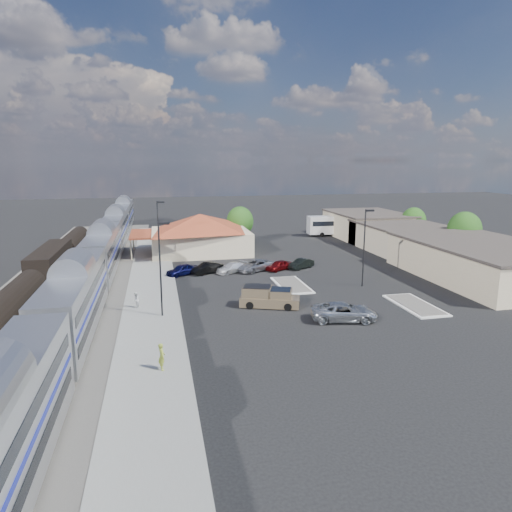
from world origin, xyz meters
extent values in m
plane|color=black|center=(0.00, 0.00, 0.00)|extent=(280.00, 280.00, 0.00)
cube|color=#4C4944|center=(-21.00, 8.00, 0.06)|extent=(16.00, 100.00, 0.12)
cube|color=gray|center=(-12.00, 6.00, 0.09)|extent=(5.50, 92.00, 0.18)
cube|color=silver|center=(-18.00, -8.89, 3.05)|extent=(3.00, 20.00, 5.00)
cube|color=black|center=(-18.00, -8.89, 0.30)|extent=(2.20, 16.00, 0.60)
cube|color=silver|center=(-18.00, 12.11, 3.05)|extent=(3.00, 20.00, 5.00)
cube|color=black|center=(-18.00, 12.11, 0.30)|extent=(2.20, 16.00, 0.60)
cube|color=silver|center=(-18.00, 33.11, 3.05)|extent=(3.00, 20.00, 5.00)
cube|color=black|center=(-18.00, 33.11, 0.30)|extent=(2.20, 16.00, 0.60)
cube|color=silver|center=(-18.00, 54.11, 3.05)|extent=(3.00, 20.00, 5.00)
cube|color=black|center=(-18.00, 54.11, 0.30)|extent=(2.20, 16.00, 0.60)
cylinder|color=black|center=(-24.00, -5.29, 2.10)|extent=(2.80, 14.00, 2.80)
cube|color=black|center=(-24.00, -5.29, 0.30)|extent=(2.20, 12.00, 0.60)
cube|color=black|center=(-24.00, 10.71, 2.20)|extent=(2.80, 14.00, 3.60)
cube|color=black|center=(-24.00, 10.71, 0.30)|extent=(2.20, 12.00, 0.60)
cylinder|color=black|center=(-24.00, 26.71, 2.10)|extent=(2.80, 14.00, 2.80)
cube|color=black|center=(-24.00, 26.71, 0.30)|extent=(2.20, 12.00, 0.60)
cube|color=#C1AC8D|center=(-4.50, 24.00, 1.80)|extent=(15.00, 12.00, 3.60)
pyramid|color=maroon|center=(-4.50, 24.00, 4.90)|extent=(15.30, 12.24, 2.60)
cube|color=maroon|center=(-13.60, 24.00, 3.30)|extent=(3.20, 9.60, 0.25)
cube|color=#C6B28C|center=(28.00, 0.00, 2.10)|extent=(14.00, 22.00, 4.20)
cube|color=#3F3833|center=(28.00, 0.00, 4.35)|extent=(14.40, 22.40, 0.30)
cube|color=#C6B28C|center=(28.00, 18.00, 2.00)|extent=(12.00, 18.00, 4.00)
cube|color=#3F3833|center=(28.00, 18.00, 4.15)|extent=(12.40, 18.40, 0.30)
cube|color=#C6B28C|center=(28.00, 32.00, 2.25)|extent=(12.00, 16.00, 4.50)
cube|color=#3F3833|center=(28.00, 32.00, 4.65)|extent=(12.40, 16.40, 0.30)
cube|color=silver|center=(4.00, 2.00, 0.07)|extent=(3.30, 7.50, 0.15)
cube|color=#4C4944|center=(4.00, 2.00, 0.16)|extent=(2.70, 6.90, 0.10)
cube|color=silver|center=(14.00, -8.00, 0.07)|extent=(3.30, 7.50, 0.15)
cube|color=#4C4944|center=(14.00, -8.00, 0.16)|extent=(2.70, 6.90, 0.10)
cylinder|color=black|center=(-11.00, -6.00, 4.50)|extent=(0.16, 0.16, 9.00)
cube|color=black|center=(-10.50, -6.00, 8.85)|extent=(1.00, 0.25, 0.22)
cylinder|color=black|center=(-11.00, 16.00, 4.50)|extent=(0.16, 0.16, 9.00)
cube|color=black|center=(-10.50, 16.00, 8.85)|extent=(1.00, 0.25, 0.22)
cylinder|color=black|center=(12.00, 0.00, 4.50)|extent=(0.16, 0.16, 9.00)
cube|color=black|center=(12.50, 0.00, 8.85)|extent=(1.00, 0.25, 0.22)
cylinder|color=#382314|center=(34.00, 12.00, 1.43)|extent=(0.30, 0.30, 2.86)
ellipsoid|color=#124014|center=(34.00, 12.00, 4.23)|extent=(4.94, 4.94, 5.46)
cylinder|color=#382314|center=(34.00, 26.00, 1.28)|extent=(0.30, 0.30, 2.55)
ellipsoid|color=#124014|center=(34.00, 26.00, 3.77)|extent=(4.41, 4.41, 4.87)
cylinder|color=#382314|center=(3.00, 30.00, 1.36)|extent=(0.30, 0.30, 2.73)
ellipsoid|color=#124014|center=(3.00, 30.00, 4.03)|extent=(4.71, 4.71, 5.21)
cube|color=#97805D|center=(-0.40, -5.12, 0.59)|extent=(6.26, 4.04, 0.96)
cube|color=#97805D|center=(-0.40, -5.12, 1.34)|extent=(2.80, 2.68, 1.02)
cube|color=#97805D|center=(-0.40, -5.12, 1.44)|extent=(3.35, 2.88, 1.18)
cylinder|color=black|center=(1.04, -6.68, 0.39)|extent=(0.83, 0.55, 0.77)
cylinder|color=black|center=(1.70, -4.87, 0.39)|extent=(0.83, 0.55, 0.77)
cylinder|color=black|center=(-2.50, -5.37, 0.39)|extent=(0.83, 0.55, 0.77)
cylinder|color=black|center=(-1.83, -3.57, 0.39)|extent=(0.83, 0.55, 0.77)
imported|color=#AFB4B8|center=(5.27, -10.45, 0.84)|extent=(6.49, 4.00, 1.68)
cube|color=white|center=(23.41, 35.21, 2.15)|extent=(12.11, 3.21, 3.40)
cube|color=black|center=(23.41, 35.21, 2.56)|extent=(11.16, 3.20, 0.90)
cylinder|color=black|center=(27.54, 33.83, 0.45)|extent=(0.91, 0.35, 0.90)
cylinder|color=black|center=(27.66, 36.16, 0.45)|extent=(0.91, 0.35, 0.90)
cylinder|color=black|center=(19.75, 34.23, 0.45)|extent=(0.91, 0.35, 0.90)
cylinder|color=black|center=(19.87, 36.56, 0.45)|extent=(0.91, 0.35, 0.90)
imported|color=#AFBF3B|center=(-11.19, -17.48, 1.14)|extent=(0.57, 0.76, 1.92)
imported|color=silver|center=(-13.47, -3.09, 0.96)|extent=(0.82, 0.92, 1.56)
imported|color=#0D0E41|center=(-8.23, 9.76, 0.72)|extent=(4.50, 3.61, 1.44)
imported|color=black|center=(-5.03, 10.06, 0.72)|extent=(4.55, 3.45, 1.44)
imported|color=white|center=(-1.83, 9.76, 0.65)|extent=(4.83, 3.83, 1.31)
imported|color=gray|center=(1.37, 10.06, 0.76)|extent=(5.98, 4.90, 1.52)
imported|color=maroon|center=(4.57, 9.76, 0.67)|extent=(4.18, 3.32, 1.33)
imported|color=black|center=(7.77, 10.06, 0.66)|extent=(4.17, 3.32, 1.33)
camera|label=1|loc=(-11.09, -47.56, 14.39)|focal=32.00mm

